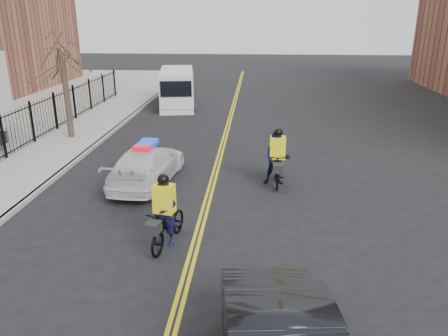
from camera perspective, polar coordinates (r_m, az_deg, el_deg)
ground at (r=12.07m, az=-3.76°, el=-9.96°), size 120.00×120.00×0.00m
center_line_left at (r=19.40m, az=-0.77°, el=1.71°), size 0.10×60.00×0.01m
center_line_right at (r=19.38m, az=-0.29°, el=1.70°), size 0.10×60.00×0.01m
sidewalk at (r=21.33m, az=-21.06°, el=2.23°), size 3.00×60.00×0.15m
curb at (r=20.73m, az=-17.30°, el=2.19°), size 0.20×60.00×0.15m
iron_fence at (r=21.78m, az=-24.94°, el=4.58°), size 0.12×28.00×2.00m
street_tree at (r=22.49m, az=-20.25°, el=12.22°), size 3.20×3.20×4.80m
police_cruiser at (r=16.29m, az=-10.01°, el=0.44°), size 2.25×4.85×1.53m
cargo_van at (r=29.78m, az=-6.15°, el=10.21°), size 2.99×6.06×2.43m
cyclist_near at (r=11.86m, az=-7.71°, el=-6.81°), size 1.14×2.17×2.03m
cyclist_far at (r=15.95m, az=6.93°, el=0.72°), size 0.95×2.09×2.11m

